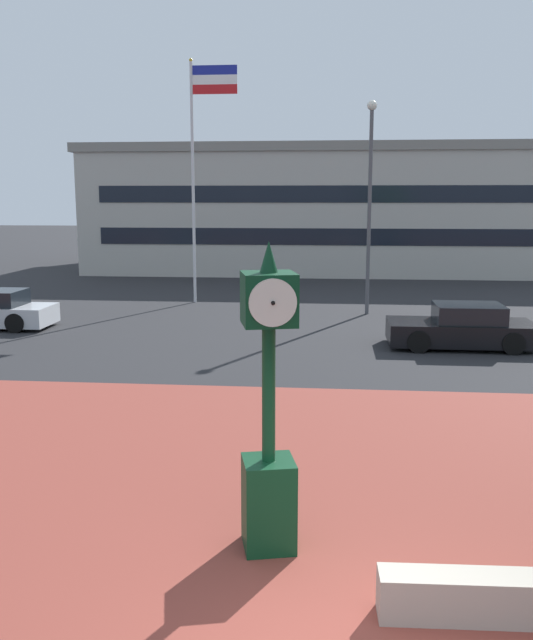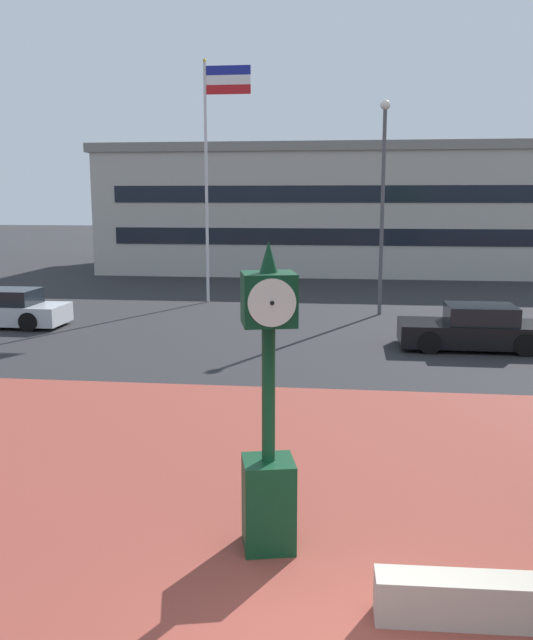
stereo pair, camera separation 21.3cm
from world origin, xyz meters
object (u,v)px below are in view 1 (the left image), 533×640
Objects in this scene: car_street_mid at (462,328)px; civic_building at (324,209)px; street_clock at (269,425)px; flagpole_primary at (198,158)px; street_lamp_post at (370,189)px.

civic_building reaches higher than car_street_mid.
civic_building is at bearing 76.16° from street_clock.
street_clock is 0.91× the size of car_street_mid.
flagpole_primary is (-4.70, 20.20, 4.33)m from street_clock.
street_lamp_post reaches higher than street_clock.
street_clock is at bearing -90.38° from civic_building.
street_clock is at bearing 159.47° from car_street_mid.
street_lamp_post reaches higher than civic_building.
flagpole_primary is 16.53m from civic_building.
street_clock is 18.26m from street_lamp_post.
civic_building is (-4.36, 23.59, 3.09)m from car_street_mid.
flagpole_primary reaches higher than car_street_mid.
flagpole_primary is 7.31m from street_lamp_post.
street_lamp_post is (-2.49, 5.66, 4.10)m from car_street_mid.
car_street_mid is (4.60, 12.22, -1.03)m from street_clock.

